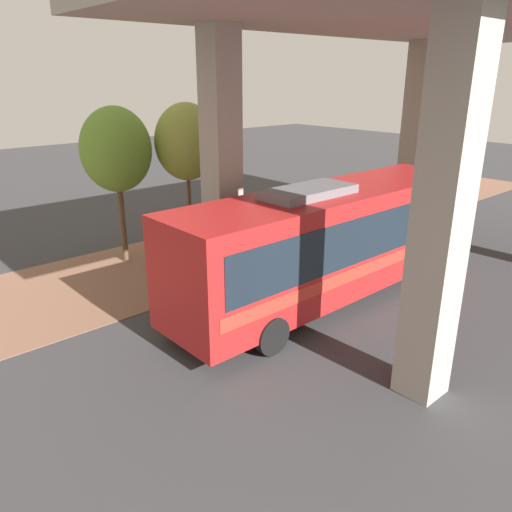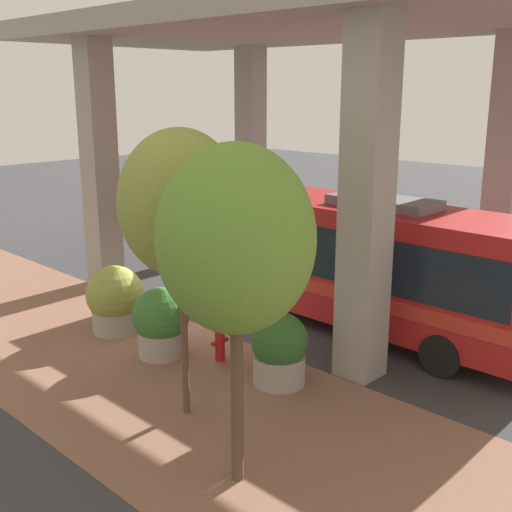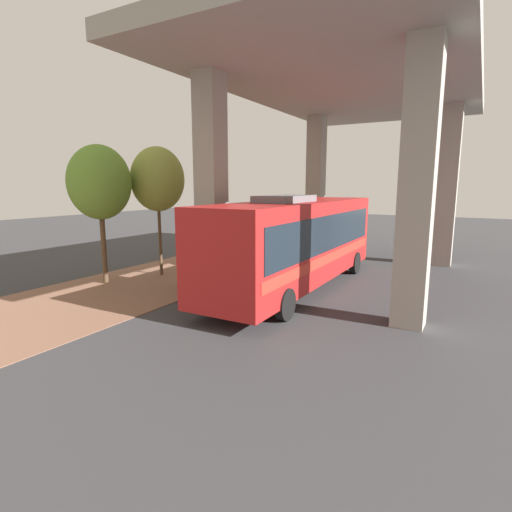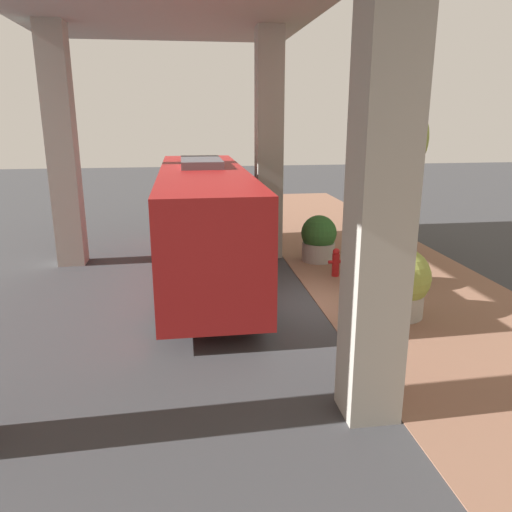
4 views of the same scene
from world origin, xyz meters
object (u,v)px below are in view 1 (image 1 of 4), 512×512
Objects in this scene: planter_back at (266,227)px; street_tree_near at (116,150)px; street_tree_far at (187,142)px; planter_front at (217,250)px; planter_middle at (305,217)px; fire_hydrant at (255,247)px; bus at (332,238)px.

street_tree_near reaches higher than planter_back.
planter_back is 4.58m from street_tree_far.
planter_front is 0.29× the size of street_tree_far.
planter_back is (-0.14, -2.16, -0.03)m from planter_middle.
bus is at bearing -8.17° from fire_hydrant.
planter_back reaches higher than planter_front.
planter_front is at bearing -82.38° from planter_middle.
street_tree_far is (-1.44, -2.65, 3.44)m from planter_back.
street_tree_far is at bearing 168.42° from planter_front.
fire_hydrant is 0.52× the size of planter_middle.
fire_hydrant is 0.17× the size of street_tree_near.
street_tree_far reaches higher than fire_hydrant.
planter_front is (-4.09, -1.25, -1.19)m from bus.
bus is 4.48m from fire_hydrant.
fire_hydrant is 1.53m from planter_back.
planter_front is 5.33m from planter_middle.
street_tree_far reaches higher than street_tree_near.
planter_front is (0.08, -1.85, 0.34)m from fire_hydrant.
bus is 6.73× the size of planter_front.
street_tree_near is at bearing -148.90° from planter_front.
planter_middle is 8.27m from street_tree_near.
street_tree_far reaches higher than planter_middle.
bus is at bearing 23.56° from street_tree_near.
street_tree_near is (-7.26, -3.17, 2.15)m from bus.
fire_hydrant is (-4.17, 0.60, -1.52)m from bus.
planter_middle is at bearing 97.62° from planter_front.
planter_front is at bearing -162.95° from bus.
planter_middle is 0.32× the size of street_tree_far.
bus is 1.98× the size of street_tree_near.
planter_front is at bearing -74.73° from planter_back.
bus reaches higher than planter_middle.
fire_hydrant is 6.10m from street_tree_near.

